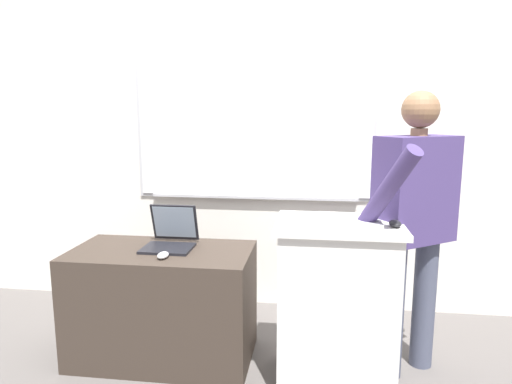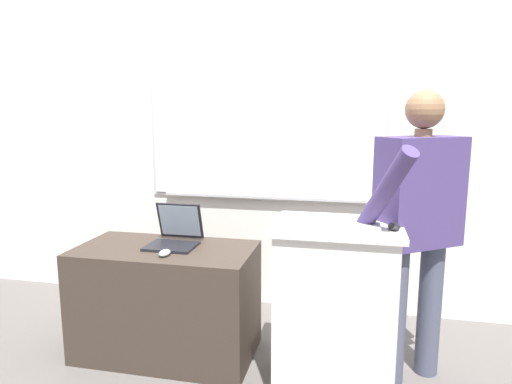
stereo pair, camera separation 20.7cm
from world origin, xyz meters
name	(u,v)px [view 2 (the right image)]	position (x,y,z in m)	size (l,w,h in m)	color
back_wall	(285,117)	(-0.01, 1.41, 1.47)	(6.40, 0.17, 2.93)	silver
lectern_podium	(335,307)	(0.45, 0.32, 0.47)	(0.66, 0.50, 0.93)	silver
side_desk	(167,301)	(-0.59, 0.47, 0.34)	(1.08, 0.57, 0.69)	#382D26
person_presenter	(418,218)	(0.87, 0.51, 0.94)	(0.61, 0.73, 1.61)	#474C60
laptop	(176,234)	(-0.55, 0.55, 0.75)	(0.30, 0.31, 0.25)	black
wireless_keyboard	(334,225)	(0.43, 0.26, 0.94)	(0.45, 0.14, 0.02)	silver
computer_mouse_by_laptop	(165,253)	(-0.53, 0.32, 0.70)	(0.06, 0.10, 0.03)	#BCBCC1
computer_mouse_by_keyboard	(394,226)	(0.72, 0.25, 0.95)	(0.06, 0.10, 0.03)	black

